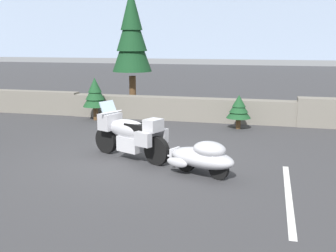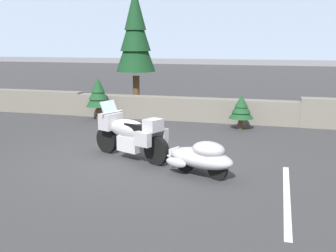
# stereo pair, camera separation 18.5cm
# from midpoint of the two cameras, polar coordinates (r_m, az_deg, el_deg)

# --- Properties ---
(ground_plane) EXTENTS (80.00, 80.00, 0.00)m
(ground_plane) POSITION_cam_midpoint_polar(r_m,az_deg,el_deg) (9.83, -4.34, -4.67)
(ground_plane) COLOR #38383A
(stone_guard_wall) EXTENTS (24.00, 0.62, 0.95)m
(stone_guard_wall) POSITION_cam_midpoint_polar(r_m,az_deg,el_deg) (14.41, 5.59, 2.40)
(stone_guard_wall) COLOR slate
(stone_guard_wall) RESTS_ON ground
(distant_ridgeline) EXTENTS (240.00, 80.00, 16.00)m
(distant_ridgeline) POSITION_cam_midpoint_polar(r_m,az_deg,el_deg) (104.18, 13.91, 14.33)
(distant_ridgeline) COLOR #8C9EB7
(distant_ridgeline) RESTS_ON ground
(touring_motorcycle) EXTENTS (2.17, 1.29, 1.33)m
(touring_motorcycle) POSITION_cam_midpoint_polar(r_m,az_deg,el_deg) (9.78, -4.76, -0.99)
(touring_motorcycle) COLOR black
(touring_motorcycle) RESTS_ON ground
(car_shaped_trailer) EXTENTS (2.16, 1.25, 0.76)m
(car_shaped_trailer) POSITION_cam_midpoint_polar(r_m,az_deg,el_deg) (8.57, 5.30, -4.30)
(car_shaped_trailer) COLOR black
(car_shaped_trailer) RESTS_ON ground
(pine_tree_tall) EXTENTS (1.56, 1.56, 4.86)m
(pine_tree_tall) POSITION_cam_midpoint_polar(r_m,az_deg,el_deg) (16.48, -4.25, 12.67)
(pine_tree_tall) COLOR brown
(pine_tree_tall) RESTS_ON ground
(pine_sapling_near) EXTENTS (0.79, 0.79, 1.10)m
(pine_sapling_near) POSITION_cam_midpoint_polar(r_m,az_deg,el_deg) (13.23, 10.59, 2.49)
(pine_sapling_near) COLOR brown
(pine_sapling_near) RESTS_ON ground
(pine_sapling_farther) EXTENTS (0.87, 0.87, 1.52)m
(pine_sapling_farther) POSITION_cam_midpoint_polar(r_m,az_deg,el_deg) (14.74, -9.38, 4.50)
(pine_sapling_farther) COLOR brown
(pine_sapling_farther) RESTS_ON ground
(parking_stripe_marker) EXTENTS (0.12, 3.60, 0.01)m
(parking_stripe_marker) POSITION_cam_midpoint_polar(r_m,az_deg,el_deg) (7.88, 16.91, -9.36)
(parking_stripe_marker) COLOR silver
(parking_stripe_marker) RESTS_ON ground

